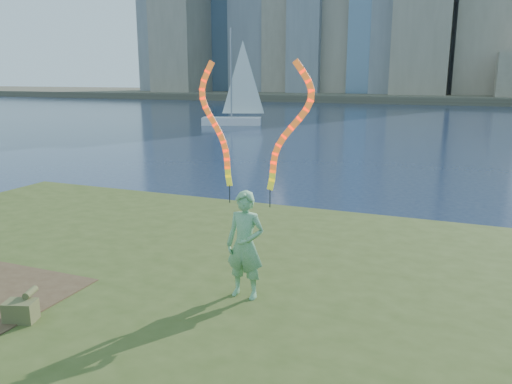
% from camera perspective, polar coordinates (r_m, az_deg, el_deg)
% --- Properties ---
extents(ground, '(320.00, 320.00, 0.00)m').
position_cam_1_polar(ground, '(10.87, -8.99, -11.02)').
color(ground, '#1B2944').
rests_on(ground, ground).
extents(grassy_knoll, '(20.00, 18.00, 0.80)m').
position_cam_1_polar(grassy_knoll, '(9.04, -16.77, -14.28)').
color(grassy_knoll, '#3A4A1A').
rests_on(grassy_knoll, ground).
extents(far_shore, '(320.00, 40.00, 1.20)m').
position_cam_1_polar(far_shore, '(103.66, 19.45, 10.26)').
color(far_shore, '#474234').
rests_on(far_shore, ground).
extents(woman_with_ribbons, '(2.12, 0.46, 4.17)m').
position_cam_1_polar(woman_with_ribbons, '(8.12, -1.14, -2.78)').
color(woman_with_ribbons, '#167D27').
rests_on(woman_with_ribbons, grassy_knoll).
extents(canvas_bag, '(0.52, 0.58, 0.43)m').
position_cam_1_polar(canvas_bag, '(8.50, -25.23, -12.08)').
color(canvas_bag, '#495129').
rests_on(canvas_bag, grassy_knoll).
extents(sailboat, '(5.69, 3.36, 8.66)m').
position_cam_1_polar(sailboat, '(46.47, -2.45, 9.48)').
color(sailboat, white).
rests_on(sailboat, ground).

